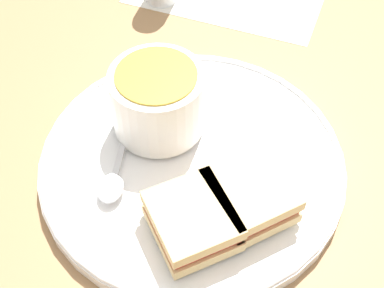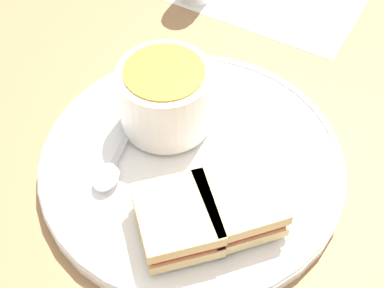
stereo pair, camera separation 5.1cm
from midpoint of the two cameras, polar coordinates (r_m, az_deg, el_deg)
name	(u,v)px [view 2 (the right image)]	position (r m, az deg, el deg)	size (l,w,h in m)	color
ground_plane	(192,168)	(0.54, 2.70, -2.72)	(2.40, 2.40, 0.00)	#9E754C
plate	(192,162)	(0.53, 2.74, -2.09)	(0.30, 0.30, 0.02)	white
soup_bowl	(165,96)	(0.53, -0.11, 4.96)	(0.09, 0.09, 0.07)	white
spoon	(109,171)	(0.51, -6.03, -3.07)	(0.07, 0.10, 0.01)	silver
sandwich_half_near	(177,220)	(0.46, 1.55, -8.32)	(0.09, 0.09, 0.03)	#DBBC7F
sandwich_half_far	(239,202)	(0.48, 8.10, -6.39)	(0.09, 0.09, 0.03)	#DBBC7F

